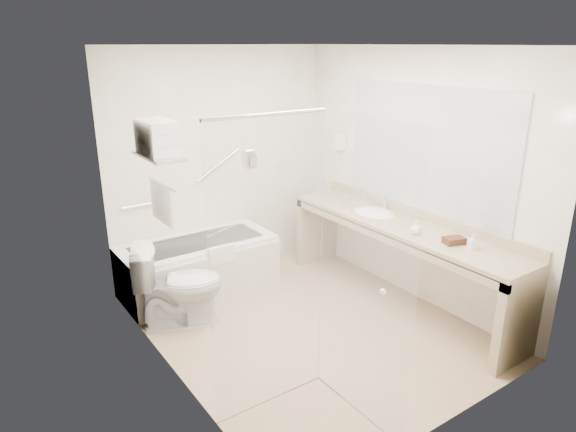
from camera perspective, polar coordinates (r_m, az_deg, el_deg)
floor at (r=4.93m, az=2.03°, el=-12.01°), size 3.20×3.20×0.00m
ceiling at (r=4.24m, az=2.44°, el=18.44°), size 2.60×3.20×0.10m
wall_back at (r=5.74m, az=-7.45°, el=5.79°), size 2.60×0.10×2.50m
wall_front at (r=3.37m, az=18.83°, el=-4.51°), size 2.60×0.10×2.50m
wall_left at (r=3.83m, az=-13.56°, el=-1.21°), size 0.10×3.20×2.50m
wall_right at (r=5.29m, az=13.60°, el=4.29°), size 0.10×3.20×2.50m
bathtub at (r=5.54m, az=-9.88°, el=-5.49°), size 1.60×0.73×0.59m
grab_bar_short at (r=5.43m, az=-16.03°, el=1.17°), size 0.40×0.03×0.03m
grab_bar_long at (r=5.69m, az=-7.71°, el=5.65°), size 0.53×0.03×0.33m
shower_enclosure at (r=3.44m, az=3.02°, el=-6.28°), size 0.96×0.91×2.11m
towel_shelf at (r=4.06m, az=-14.24°, el=7.26°), size 0.24×0.55×0.81m
vanity_counter at (r=5.18m, az=12.26°, el=-3.01°), size 0.55×2.70×0.95m
sink at (r=5.40m, az=9.55°, el=0.10°), size 0.40×0.52×0.14m
faucet at (r=5.46m, az=10.71°, el=1.47°), size 0.03×0.03×0.14m
mirror at (r=5.12m, az=15.03°, el=7.17°), size 0.02×2.00×1.20m
hairdryer_unit at (r=5.94m, az=5.85°, el=8.26°), size 0.08×0.10×0.18m
toilet at (r=4.88m, az=-12.04°, el=-7.57°), size 0.91×0.72×0.79m
amenity_basket at (r=4.71m, az=17.96°, el=-2.60°), size 0.21×0.17×0.06m
soap_bottle_a at (r=4.64m, az=19.78°, el=-3.11°), size 0.10×0.15×0.06m
soap_bottle_b at (r=4.84m, az=14.03°, el=-1.40°), size 0.13×0.15×0.10m
water_bottle_left at (r=5.75m, az=5.68°, el=2.62°), size 0.06×0.06×0.18m
water_bottle_mid at (r=5.89m, az=4.06°, el=3.04°), size 0.06×0.06×0.18m
water_bottle_right at (r=5.47m, az=8.26°, el=1.86°), size 0.07×0.07×0.22m
drinking_glass_near at (r=5.48m, az=6.22°, el=1.33°), size 0.08×0.08×0.09m
drinking_glass_far at (r=5.66m, az=6.48°, el=1.92°), size 0.09×0.09×0.09m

